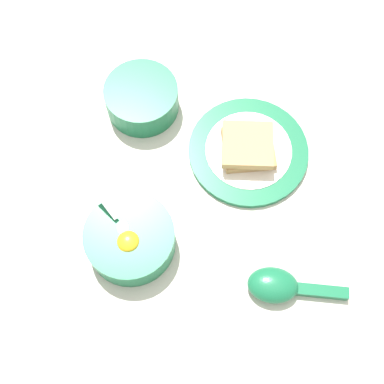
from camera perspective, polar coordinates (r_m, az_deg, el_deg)
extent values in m
plane|color=beige|center=(0.92, 4.99, 0.65)|extent=(3.00, 3.00, 0.00)
cylinder|color=#196B42|center=(0.86, -6.60, -5.02)|extent=(0.14, 0.14, 0.05)
cylinder|color=white|center=(0.86, -6.66, -4.84)|extent=(0.12, 0.12, 0.02)
ellipsoid|color=yellow|center=(0.84, -6.82, -5.26)|extent=(0.03, 0.03, 0.02)
ellipsoid|color=yellow|center=(0.84, -7.02, -5.56)|extent=(0.03, 0.03, 0.01)
cylinder|color=black|center=(0.84, -5.88, -5.03)|extent=(0.03, 0.03, 0.00)
ellipsoid|color=silver|center=(0.85, -7.39, -3.78)|extent=(0.03, 0.02, 0.01)
cube|color=silver|center=(0.84, -9.20, -1.35)|extent=(0.04, 0.04, 0.03)
cylinder|color=#196B42|center=(0.95, 6.02, 4.35)|extent=(0.21, 0.21, 0.01)
cylinder|color=white|center=(0.94, 6.06, 4.51)|extent=(0.15, 0.15, 0.00)
cube|color=tan|center=(0.93, 6.04, 4.64)|extent=(0.09, 0.09, 0.02)
cube|color=tan|center=(0.92, 5.96, 5.02)|extent=(0.09, 0.09, 0.02)
ellipsoid|color=#196B42|center=(0.86, 8.61, -9.79)|extent=(0.07, 0.09, 0.04)
cube|color=#196B42|center=(0.88, 13.49, -10.25)|extent=(0.03, 0.09, 0.02)
cylinder|color=#196B42|center=(0.97, -5.37, 9.90)|extent=(0.13, 0.13, 0.06)
cylinder|color=white|center=(0.96, -5.46, 10.43)|extent=(0.11, 0.11, 0.02)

